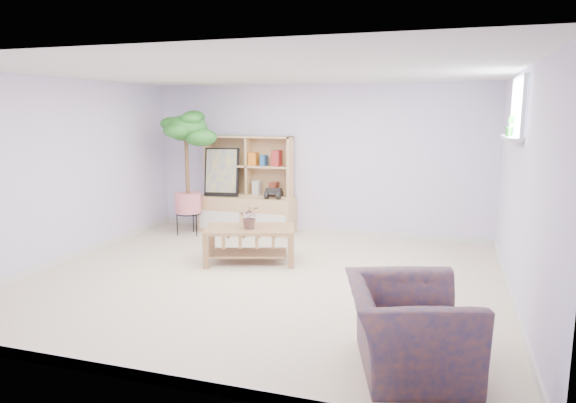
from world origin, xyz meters
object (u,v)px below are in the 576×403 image
(floor_tree, at_px, (187,174))
(armchair, at_px, (408,322))
(storage_unit, at_px, (247,185))
(coffee_table, at_px, (250,245))

(floor_tree, distance_m, armchair, 5.12)
(storage_unit, xyz_separation_m, floor_tree, (-0.82, -0.49, 0.21))
(storage_unit, bearing_deg, coffee_table, -66.76)
(storage_unit, xyz_separation_m, coffee_table, (0.70, -1.63, -0.55))
(coffee_table, height_order, floor_tree, floor_tree)
(coffee_table, xyz_separation_m, armchair, (2.22, -2.30, 0.15))
(coffee_table, distance_m, armchair, 3.20)
(storage_unit, height_order, coffee_table, storage_unit)
(storage_unit, distance_m, armchair, 4.92)
(floor_tree, bearing_deg, storage_unit, 30.99)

